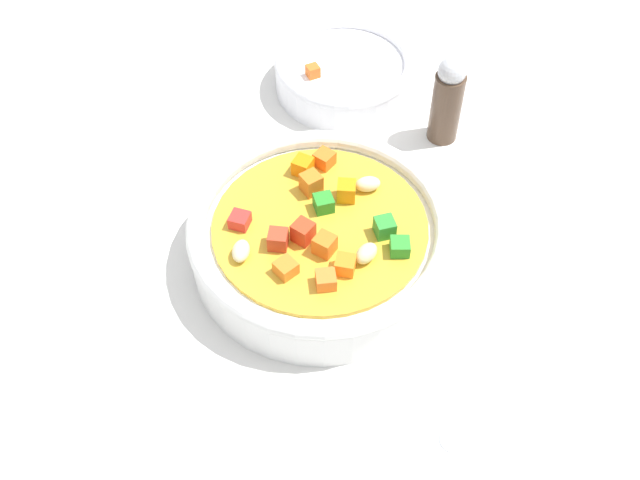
# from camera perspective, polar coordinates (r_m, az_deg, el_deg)

# --- Properties ---
(ground_plane) EXTENTS (1.40, 1.40, 0.02)m
(ground_plane) POSITION_cam_1_polar(r_m,az_deg,el_deg) (0.62, 0.00, -1.84)
(ground_plane) COLOR silver
(soup_bowl_main) EXTENTS (0.21, 0.21, 0.06)m
(soup_bowl_main) POSITION_cam_1_polar(r_m,az_deg,el_deg) (0.59, 0.00, 0.26)
(soup_bowl_main) COLOR white
(soup_bowl_main) RESTS_ON ground_plane
(side_bowl_small) EXTENTS (0.14, 0.14, 0.04)m
(side_bowl_small) POSITION_cam_1_polar(r_m,az_deg,el_deg) (0.75, 1.86, 12.56)
(side_bowl_small) COLOR white
(side_bowl_small) RESTS_ON ground_plane
(pepper_shaker) EXTENTS (0.03, 0.03, 0.09)m
(pepper_shaker) POSITION_cam_1_polar(r_m,az_deg,el_deg) (0.69, 9.60, 10.42)
(pepper_shaker) COLOR #4C3828
(pepper_shaker) RESTS_ON ground_plane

